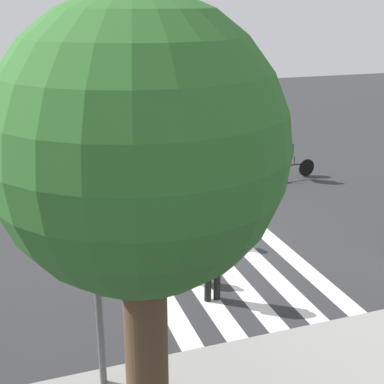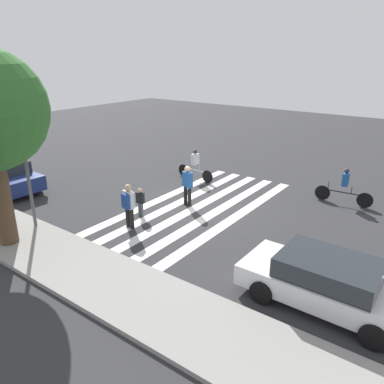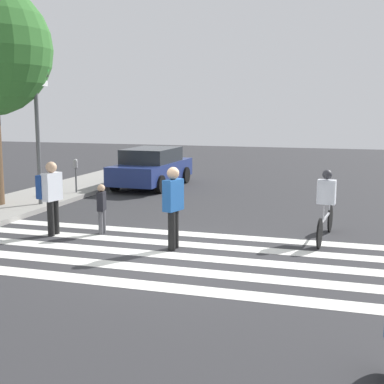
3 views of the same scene
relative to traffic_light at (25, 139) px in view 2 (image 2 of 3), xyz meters
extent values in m
plane|color=#2D2D30|center=(-3.71, -5.26, -3.42)|extent=(60.00, 60.00, 0.00)
cube|color=gray|center=(-3.71, 0.99, -3.35)|extent=(36.00, 2.50, 0.14)
cube|color=silver|center=(-5.58, -5.26, -3.42)|extent=(0.46, 10.00, 0.01)
cube|color=silver|center=(-4.65, -5.26, -3.42)|extent=(0.46, 10.00, 0.01)
cube|color=silver|center=(-3.71, -5.26, -3.42)|extent=(0.46, 10.00, 0.01)
cube|color=silver|center=(-2.77, -5.26, -3.42)|extent=(0.46, 10.00, 0.01)
cube|color=silver|center=(-1.83, -5.26, -3.42)|extent=(0.46, 10.00, 0.01)
cylinder|color=#515456|center=(0.00, 0.12, -0.98)|extent=(0.12, 0.12, 4.90)
cube|color=black|center=(0.00, -0.09, 0.85)|extent=(0.32, 0.26, 0.84)
cube|color=silver|center=(0.00, -0.09, 0.25)|extent=(0.60, 0.02, 0.16)
sphere|color=#590F0F|center=(0.00, -0.25, 1.08)|extent=(0.15, 0.15, 0.15)
sphere|color=#59470F|center=(0.00, -0.25, 0.85)|extent=(0.15, 0.15, 0.15)
sphere|color=#26D83F|center=(0.00, -0.25, 0.62)|extent=(0.15, 0.15, 0.15)
cylinder|color=#515456|center=(2.23, 0.17, -2.93)|extent=(0.06, 0.06, 0.98)
cylinder|color=#4C3826|center=(-0.47, 1.42, -1.83)|extent=(0.63, 0.63, 3.19)
cylinder|color=black|center=(-3.33, -5.17, -3.00)|extent=(0.16, 0.16, 0.84)
cylinder|color=black|center=(-3.11, -5.17, -3.00)|extent=(0.16, 0.16, 0.84)
cube|color=#1E5199|center=(-3.22, -5.17, -2.25)|extent=(0.53, 0.35, 0.66)
sphere|color=tan|center=(-3.22, -5.17, -1.79)|extent=(0.26, 0.26, 0.26)
cylinder|color=#4C4C51|center=(-2.47, -3.09, -3.14)|extent=(0.11, 0.11, 0.57)
cylinder|color=#4C4C51|center=(-2.32, -3.09, -3.14)|extent=(0.11, 0.11, 0.57)
cube|color=black|center=(-2.40, -3.09, -2.63)|extent=(0.36, 0.21, 0.45)
sphere|color=tan|center=(-2.40, -3.09, -2.32)|extent=(0.18, 0.18, 0.18)
cylinder|color=black|center=(-2.94, -2.04, -3.01)|extent=(0.16, 0.16, 0.83)
cylinder|color=black|center=(-2.73, -2.04, -3.01)|extent=(0.16, 0.16, 0.83)
cube|color=silver|center=(-2.84, -2.04, -2.27)|extent=(0.52, 0.32, 0.66)
sphere|color=tan|center=(-2.84, -2.04, -1.81)|extent=(0.26, 0.26, 0.26)
cube|color=navy|center=(-2.88, -1.85, -2.27)|extent=(0.39, 0.25, 0.55)
cylinder|color=black|center=(-0.61, -8.29, -3.09)|extent=(0.66, 0.10, 0.66)
cylinder|color=black|center=(-2.26, -8.14, -3.09)|extent=(0.66, 0.10, 0.66)
cube|color=#B2B2B7|center=(-1.44, -8.22, -2.91)|extent=(1.41, 0.16, 0.04)
cylinder|color=#B2B2B7|center=(-1.73, -8.19, -2.75)|extent=(0.03, 0.03, 0.32)
cylinder|color=#B2B2B7|center=(-0.82, -8.27, -2.71)|extent=(0.03, 0.03, 0.40)
cube|color=silver|center=(-1.44, -8.22, -2.32)|extent=(0.27, 0.42, 0.55)
sphere|color=#333338|center=(-1.44, -8.22, -1.92)|extent=(0.22, 0.22, 0.22)
cylinder|color=black|center=(-7.77, -9.26, -3.09)|extent=(0.67, 0.09, 0.67)
cylinder|color=black|center=(-9.54, -9.39, -3.09)|extent=(0.67, 0.09, 0.67)
cube|color=black|center=(-8.66, -9.33, -2.90)|extent=(1.51, 0.14, 0.04)
cylinder|color=black|center=(-8.97, -9.35, -2.74)|extent=(0.03, 0.03, 0.32)
cylinder|color=black|center=(-7.99, -9.28, -2.70)|extent=(0.03, 0.03, 0.40)
cube|color=#1E5199|center=(-8.66, -9.33, -2.31)|extent=(0.27, 0.42, 0.55)
sphere|color=#333338|center=(-8.66, -9.33, -1.91)|extent=(0.22, 0.22, 0.22)
cube|color=silver|center=(-10.30, -1.73, -2.87)|extent=(4.47, 1.92, 0.59)
cube|color=#23282D|center=(-10.30, -1.73, -2.31)|extent=(2.46, 1.75, 0.52)
cylinder|color=black|center=(-8.91, -0.83, -3.10)|extent=(0.64, 0.21, 0.64)
cylinder|color=black|center=(-8.93, -2.66, -3.10)|extent=(0.64, 0.21, 0.64)
cylinder|color=black|center=(-11.67, -0.80, -3.10)|extent=(0.64, 0.21, 0.64)
cube|color=navy|center=(5.03, -1.48, -2.82)|extent=(4.39, 1.89, 0.68)
cube|color=#23282D|center=(5.03, -1.48, -2.22)|extent=(2.43, 1.70, 0.53)
cylinder|color=black|center=(6.36, -2.39, -3.10)|extent=(0.64, 0.22, 0.64)
cylinder|color=black|center=(3.71, -0.58, -3.10)|extent=(0.64, 0.22, 0.64)
cylinder|color=black|center=(3.67, -2.32, -3.10)|extent=(0.64, 0.22, 0.64)
camera|label=1|loc=(1.02, 7.79, 2.90)|focal=50.00mm
camera|label=2|loc=(-12.34, 6.98, 2.82)|focal=35.00mm
camera|label=3|loc=(-13.70, -8.77, -0.41)|focal=50.00mm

